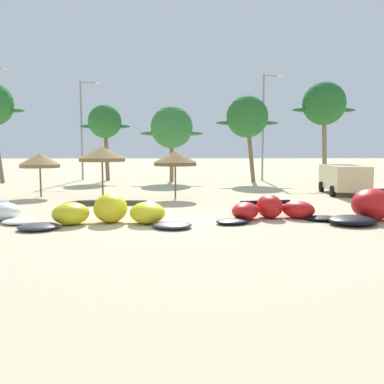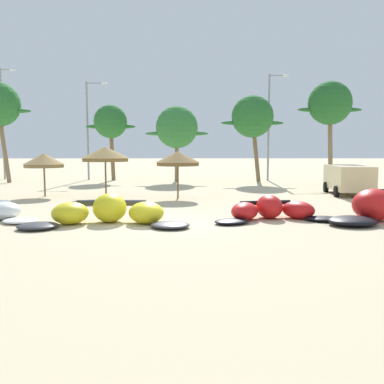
{
  "view_description": "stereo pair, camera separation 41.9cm",
  "coord_description": "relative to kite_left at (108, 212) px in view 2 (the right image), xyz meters",
  "views": [
    {
      "loc": [
        0.33,
        -15.83,
        2.8
      ],
      "look_at": [
        1.0,
        2.0,
        1.0
      ],
      "focal_mm": 38.74,
      "sensor_mm": 36.0,
      "label": 1
    },
    {
      "loc": [
        0.75,
        -15.84,
        2.8
      ],
      "look_at": [
        1.0,
        2.0,
        1.0
      ],
      "focal_mm": 38.74,
      "sensor_mm": 36.0,
      "label": 2
    }
  ],
  "objects": [
    {
      "name": "lamppost_west",
      "position": [
        -14.63,
        24.86,
        5.38
      ],
      "size": [
        1.52,
        0.24,
        10.6
      ],
      "color": "gray",
      "rests_on": "ground"
    },
    {
      "name": "palm_left_of_gap",
      "position": [
        -4.03,
        23.17,
        4.95
      ],
      "size": [
        4.62,
        3.08,
        7.0
      ],
      "color": "brown",
      "rests_on": "ground"
    },
    {
      "name": "palm_center_right",
      "position": [
        8.8,
        20.99,
        5.26
      ],
      "size": [
        5.53,
        3.68,
        7.6
      ],
      "color": "brown",
      "rests_on": "ground"
    },
    {
      "name": "beach_umbrella_middle",
      "position": [
        -1.87,
        9.2,
        2.14
      ],
      "size": [
        2.85,
        2.85,
        3.02
      ],
      "color": "brown",
      "rests_on": "ground"
    },
    {
      "name": "kite_left_of_center",
      "position": [
        6.45,
        0.93,
        -0.06
      ],
      "size": [
        5.37,
        2.89,
        0.97
      ],
      "color": "black",
      "rests_on": "ground"
    },
    {
      "name": "lamppost_east_center",
      "position": [
        10.72,
        22.73,
        4.99
      ],
      "size": [
        1.89,
        0.24,
        9.74
      ],
      "color": "gray",
      "rests_on": "ground"
    },
    {
      "name": "palm_center_left",
      "position": [
        2.14,
        21.74,
        4.39
      ],
      "size": [
        5.66,
        3.77,
        6.75
      ],
      "color": "#7F6647",
      "rests_on": "ground"
    },
    {
      "name": "ground_plane",
      "position": [
        2.23,
        0.14,
        -0.44
      ],
      "size": [
        260.0,
        260.0,
        0.0
      ],
      "primitive_type": "plane",
      "color": "beige"
    },
    {
      "name": "beach_umbrella_near_palms",
      "position": [
        2.49,
        8.35,
        1.89
      ],
      "size": [
        2.58,
        2.58,
        2.75
      ],
      "color": "brown",
      "rests_on": "ground"
    },
    {
      "name": "lamppost_west_center",
      "position": [
        -6.2,
        23.98,
        4.74
      ],
      "size": [
        2.01,
        0.24,
        9.22
      ],
      "color": "gray",
      "rests_on": "ground"
    },
    {
      "name": "beach_umbrella_near_van",
      "position": [
        -5.64,
        9.52,
        1.76
      ],
      "size": [
        2.44,
        2.44,
        2.63
      ],
      "color": "brown",
      "rests_on": "ground"
    },
    {
      "name": "palm_right_of_gap",
      "position": [
        14.82,
        18.76,
        6.16
      ],
      "size": [
        5.34,
        3.56,
        8.45
      ],
      "color": "#7F6647",
      "rests_on": "ground"
    },
    {
      "name": "kite_left",
      "position": [
        0.0,
        0.0,
        0.0
      ],
      "size": [
        6.52,
        3.01,
        1.13
      ],
      "color": "#333338",
      "rests_on": "ground"
    },
    {
      "name": "parked_van",
      "position": [
        13.23,
        10.4,
        0.66
      ],
      "size": [
        2.73,
        5.1,
        1.84
      ],
      "color": "beige",
      "rests_on": "ground"
    }
  ]
}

